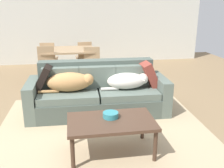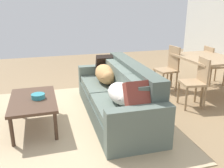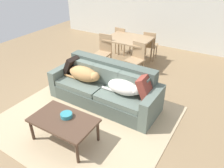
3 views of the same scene
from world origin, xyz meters
name	(u,v)px [view 2 (image 2 of 3)]	position (x,y,z in m)	size (l,w,h in m)	color
ground_plane	(112,109)	(0.00, 0.00, 0.00)	(10.00, 10.00, 0.00)	#8C714F
area_rug	(78,120)	(0.26, -0.65, 0.01)	(3.13, 2.79, 0.01)	tan
couch	(118,96)	(0.26, 0.02, 0.34)	(2.36, 0.91, 0.87)	#4B574F
dog_on_left_cushion	(105,74)	(-0.20, -0.07, 0.60)	(0.90, 0.35, 0.31)	tan
dog_on_right_cushion	(122,94)	(0.76, -0.09, 0.57)	(0.81, 0.38, 0.27)	silver
throw_pillow_by_left_arm	(107,65)	(-0.64, 0.09, 0.64)	(0.11, 0.45, 0.45)	black
throw_pillow_by_right_arm	(143,99)	(1.16, 0.05, 0.64)	(0.14, 0.45, 0.45)	brown
coffee_table	(33,102)	(0.28, -1.30, 0.40)	(1.07, 0.65, 0.45)	#4F3728
bowl_on_coffee_table	(38,96)	(0.29, -1.22, 0.49)	(0.20, 0.20, 0.07)	teal
dining_table	(206,61)	(-0.22, 2.01, 0.70)	(1.20, 0.96, 0.77)	tan
dining_chair_near_left	(169,66)	(-0.70, 1.47, 0.51)	(0.43, 0.43, 0.93)	tan
dining_chair_near_right	(197,80)	(0.28, 1.46, 0.50)	(0.46, 0.46, 0.89)	tan
dining_chair_far_left	(212,64)	(-0.73, 2.58, 0.48)	(0.44, 0.44, 0.87)	tan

